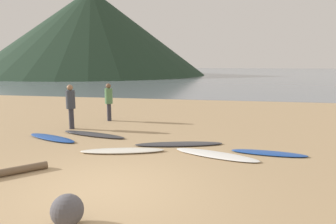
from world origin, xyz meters
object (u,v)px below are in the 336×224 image
Objects in this scene: surfboard_3 at (179,144)px; person_1 at (71,103)px; person_0 at (109,99)px; surfboard_0 at (52,138)px; surfboard_1 at (93,134)px; driftwood_log at (15,171)px; surfboard_2 at (123,151)px; surfboard_5 at (269,153)px; beach_rock_near at (67,210)px; surfboard_4 at (216,155)px.

person_1 is at bearing 145.85° from surfboard_3.
surfboard_3 is 4.93m from person_0.
surfboard_0 is 1.34m from surfboard_1.
person_1 reaches higher than driftwood_log.
surfboard_2 is at bearing -121.37° from person_0.
surfboard_5 is 1.46× the size of driftwood_log.
driftwood_log is (1.10, -4.62, -0.90)m from person_1.
surfboard_1 is 2.34m from surfboard_2.
beach_rock_near reaches higher than surfboard_0.
beach_rock_near is at bearing -129.93° from person_0.
surfboard_1 is at bearing 110.86° from beach_rock_near.
surfboard_5 is 7.25m from person_1.
surfboard_5 is 1.26× the size of person_0.
surfboard_1 is 1.84× the size of driftwood_log.
driftwood_log is at bearing -78.64° from surfboard_1.
surfboard_1 is (1.13, 0.73, -0.00)m from surfboard_0.
surfboard_2 is at bearing 49.20° from driftwood_log.
person_0 is (-2.11, 4.31, 0.90)m from surfboard_2.
surfboard_1 is at bearing -137.35° from person_0.
surfboard_0 is at bearing 165.98° from surfboard_3.
beach_rock_near is at bearing 139.54° from person_1.
surfboard_1 is at bearing 167.64° from person_1.
driftwood_log is (-5.82, -2.67, 0.05)m from surfboard_5.
surfboard_4 is 1.42× the size of person_1.
surfboard_0 reaches higher than surfboard_2.
surfboard_3 is 1.60× the size of person_1.
surfboard_3 is at bearing 175.82° from surfboard_5.
surfboard_1 is at bearing 178.97° from surfboard_4.
surfboard_0 is 2.93m from surfboard_2.
driftwood_log is at bearing -134.23° from surfboard_4.
surfboard_0 is 5.82m from beach_rock_near.
surfboard_2 is at bearing -31.62° from surfboard_1.
surfboard_0 is 0.84× the size of surfboard_1.
beach_rock_near reaches higher than surfboard_4.
person_0 reaches higher than surfboard_1.
surfboard_2 is 1.47× the size of person_0.
person_0 is (-0.47, 2.64, 0.90)m from surfboard_1.
surfboard_3 is (3.09, -0.64, -0.01)m from surfboard_1.
surfboard_3 is 1.44m from surfboard_4.
person_0 reaches higher than surfboard_0.
surfboard_5 is 7.23m from person_0.
beach_rock_near is (-2.11, -4.03, 0.22)m from surfboard_4.
beach_rock_near is (-0.97, -4.91, 0.22)m from surfboard_3.
person_1 is 1.21× the size of driftwood_log.
person_1 is (-0.13, 1.58, 0.94)m from surfboard_0.
driftwood_log is 2.72× the size of beach_rock_near.
surfboard_3 is at bearing 78.80° from beach_rock_near.
surfboard_2 reaches higher than surfboard_3.
surfboard_0 is at bearing -169.67° from surfboard_4.
driftwood_log is (-1.81, -2.09, 0.04)m from surfboard_2.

